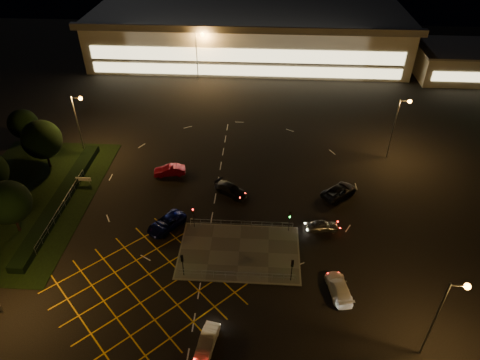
# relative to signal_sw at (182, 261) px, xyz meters

# --- Properties ---
(ground) EXTENTS (180.00, 180.00, 0.00)m
(ground) POSITION_rel_signal_sw_xyz_m (4.00, 5.99, -2.37)
(ground) COLOR black
(ground) RESTS_ON ground
(pedestrian_island) EXTENTS (14.00, 9.00, 0.12)m
(pedestrian_island) POSITION_rel_signal_sw_xyz_m (6.00, 3.99, -2.31)
(pedestrian_island) COLOR #4C4944
(pedestrian_island) RESTS_ON ground
(grass_verge) EXTENTS (18.00, 30.00, 0.08)m
(grass_verge) POSITION_rel_signal_sw_xyz_m (-24.00, 11.99, -2.33)
(grass_verge) COLOR black
(grass_verge) RESTS_ON ground
(hedge) EXTENTS (2.00, 26.00, 1.00)m
(hedge) POSITION_rel_signal_sw_xyz_m (-19.00, 11.99, -1.87)
(hedge) COLOR black
(hedge) RESTS_ON ground
(supermarket) EXTENTS (72.00, 26.50, 10.50)m
(supermarket) POSITION_rel_signal_sw_xyz_m (4.00, 67.95, 2.95)
(supermarket) COLOR beige
(supermarket) RESTS_ON ground
(retail_unit_a) EXTENTS (18.80, 14.80, 6.35)m
(retail_unit_a) POSITION_rel_signal_sw_xyz_m (50.00, 59.97, 0.85)
(retail_unit_a) COLOR beige
(retail_unit_a) RESTS_ON ground
(streetlight_se) EXTENTS (1.78, 0.56, 10.03)m
(streetlight_se) POSITION_rel_signal_sw_xyz_m (24.44, -8.01, 4.20)
(streetlight_se) COLOR slate
(streetlight_se) RESTS_ON ground
(streetlight_nw) EXTENTS (1.78, 0.56, 10.03)m
(streetlight_nw) POSITION_rel_signal_sw_xyz_m (-19.56, 23.99, 4.20)
(streetlight_nw) COLOR slate
(streetlight_nw) RESTS_ON ground
(streetlight_ne) EXTENTS (1.78, 0.56, 10.03)m
(streetlight_ne) POSITION_rel_signal_sw_xyz_m (28.44, 25.99, 4.20)
(streetlight_ne) COLOR slate
(streetlight_ne) RESTS_ON ground
(streetlight_far_left) EXTENTS (1.78, 0.56, 10.03)m
(streetlight_far_left) POSITION_rel_signal_sw_xyz_m (-5.56, 53.99, 4.20)
(streetlight_far_left) COLOR slate
(streetlight_far_left) RESTS_ON ground
(streetlight_far_right) EXTENTS (1.78, 0.56, 10.03)m
(streetlight_far_right) POSITION_rel_signal_sw_xyz_m (34.44, 55.99, 4.20)
(streetlight_far_right) COLOR slate
(streetlight_far_right) RESTS_ON ground
(signal_sw) EXTENTS (0.28, 0.30, 3.15)m
(signal_sw) POSITION_rel_signal_sw_xyz_m (0.00, 0.00, 0.00)
(signal_sw) COLOR black
(signal_sw) RESTS_ON pedestrian_island
(signal_se) EXTENTS (0.28, 0.30, 3.15)m
(signal_se) POSITION_rel_signal_sw_xyz_m (12.00, 0.00, 0.00)
(signal_se) COLOR black
(signal_se) RESTS_ON pedestrian_island
(signal_nw) EXTENTS (0.28, 0.30, 3.15)m
(signal_nw) POSITION_rel_signal_sw_xyz_m (0.00, 7.99, 0.00)
(signal_nw) COLOR black
(signal_nw) RESTS_ON pedestrian_island
(signal_ne) EXTENTS (0.28, 0.30, 3.15)m
(signal_ne) POSITION_rel_signal_sw_xyz_m (12.00, 7.99, 0.00)
(signal_ne) COLOR black
(signal_ne) RESTS_ON pedestrian_island
(tree_c) EXTENTS (5.76, 5.76, 7.84)m
(tree_c) POSITION_rel_signal_sw_xyz_m (-24.00, 19.99, 2.59)
(tree_c) COLOR black
(tree_c) RESTS_ON ground
(tree_d) EXTENTS (4.68, 4.68, 6.37)m
(tree_d) POSITION_rel_signal_sw_xyz_m (-30.00, 25.99, 1.65)
(tree_d) COLOR black
(tree_d) RESTS_ON ground
(tree_e) EXTENTS (5.40, 5.40, 7.35)m
(tree_e) POSITION_rel_signal_sw_xyz_m (-22.00, 5.99, 2.28)
(tree_e) COLOR black
(tree_e) RESTS_ON ground
(car_queue_white) EXTENTS (2.18, 4.32, 1.36)m
(car_queue_white) POSITION_rel_signal_sw_xyz_m (3.73, -8.47, -1.69)
(car_queue_white) COLOR silver
(car_queue_white) RESTS_ON ground
(car_left_blue) EXTENTS (5.08, 5.86, 1.50)m
(car_left_blue) POSITION_rel_signal_sw_xyz_m (-3.50, 7.75, -1.62)
(car_left_blue) COLOR #0A1041
(car_left_blue) RESTS_ON ground
(car_far_dkgrey) EXTENTS (5.25, 4.48, 1.44)m
(car_far_dkgrey) POSITION_rel_signal_sw_xyz_m (4.11, 15.20, -1.64)
(car_far_dkgrey) COLOR black
(car_far_dkgrey) RESTS_ON ground
(car_right_silver) EXTENTS (4.12, 2.06, 1.35)m
(car_right_silver) POSITION_rel_signal_sw_xyz_m (16.25, 8.58, -1.69)
(car_right_silver) COLOR #A2A5A9
(car_right_silver) RESTS_ON ground
(car_circ_red) EXTENTS (4.86, 2.47, 1.53)m
(car_circ_red) POSITION_rel_signal_sw_xyz_m (-5.34, 19.22, -1.60)
(car_circ_red) COLOR maroon
(car_circ_red) RESTS_ON ground
(car_east_grey) EXTENTS (5.83, 5.57, 1.54)m
(car_east_grey) POSITION_rel_signal_sw_xyz_m (19.22, 15.71, -1.60)
(car_east_grey) COLOR black
(car_east_grey) RESTS_ON ground
(car_approach_white) EXTENTS (2.92, 5.34, 1.47)m
(car_approach_white) POSITION_rel_signal_sw_xyz_m (17.09, -1.28, -1.63)
(car_approach_white) COLOR silver
(car_approach_white) RESTS_ON ground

